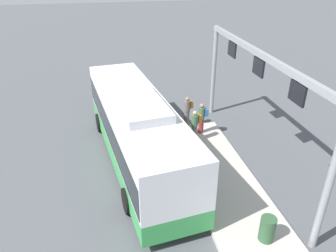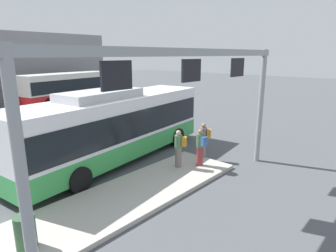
% 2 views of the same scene
% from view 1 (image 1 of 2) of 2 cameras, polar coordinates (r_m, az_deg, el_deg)
% --- Properties ---
extents(ground_plane, '(120.00, 120.00, 0.00)m').
position_cam_1_polar(ground_plane, '(15.45, -5.27, -6.10)').
color(ground_plane, '#4C4F54').
extents(platform_curb, '(10.00, 2.80, 0.16)m').
position_cam_1_polar(platform_curb, '(14.33, 9.29, -9.02)').
color(platform_curb, '#B2ADA3').
rests_on(platform_curb, ground).
extents(bus_main, '(11.02, 3.93, 3.46)m').
position_cam_1_polar(bus_main, '(14.52, -5.57, -0.15)').
color(bus_main, green).
rests_on(bus_main, ground).
extents(person_boarding, '(0.41, 0.57, 1.67)m').
position_cam_1_polar(person_boarding, '(17.13, 5.97, 1.52)').
color(person_boarding, maroon).
rests_on(person_boarding, platform_curb).
extents(person_waiting_near, '(0.54, 0.61, 1.67)m').
position_cam_1_polar(person_waiting_near, '(17.87, 3.43, 2.78)').
color(person_waiting_near, slate).
rests_on(person_waiting_near, platform_curb).
extents(person_waiting_mid, '(0.51, 0.60, 1.67)m').
position_cam_1_polar(person_waiting_mid, '(16.32, 4.75, 0.18)').
color(person_waiting_mid, slate).
rests_on(person_waiting_mid, platform_curb).
extents(platform_sign_gantry, '(11.05, 0.24, 5.20)m').
position_cam_1_polar(platform_sign_gantry, '(14.29, 15.26, 7.41)').
color(platform_sign_gantry, gray).
rests_on(platform_sign_gantry, ground).
extents(trash_bin, '(0.52, 0.52, 0.90)m').
position_cam_1_polar(trash_bin, '(11.65, 17.04, -16.87)').
color(trash_bin, '#2D5133').
rests_on(trash_bin, platform_curb).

